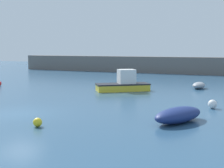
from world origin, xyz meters
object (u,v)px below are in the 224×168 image
cabin_cruiser_white (124,84)px  mooring_buoy_white (212,104)px  mooring_buoy_yellow (38,122)px  rowboat_white_midwater (178,115)px  dinghy_near_pier (199,85)px

cabin_cruiser_white → mooring_buoy_white: size_ratio=8.61×
mooring_buoy_white → mooring_buoy_yellow: mooring_buoy_white is taller
mooring_buoy_white → cabin_cruiser_white: bearing=145.9°
cabin_cruiser_white → rowboat_white_midwater: size_ratio=1.33×
cabin_cruiser_white → rowboat_white_midwater: (7.22, -10.53, -0.26)m
cabin_cruiser_white → mooring_buoy_white: (8.52, -5.78, -0.37)m
cabin_cruiser_white → mooring_buoy_yellow: bearing=57.2°
cabin_cruiser_white → rowboat_white_midwater: 12.77m
mooring_buoy_white → mooring_buoy_yellow: bearing=-132.0°
cabin_cruiser_white → dinghy_near_pier: 7.63m
dinghy_near_pier → mooring_buoy_yellow: size_ratio=4.86×
rowboat_white_midwater → mooring_buoy_white: 4.93m
dinghy_near_pier → mooring_buoy_yellow: dinghy_near_pier is taller
rowboat_white_midwater → mooring_buoy_white: rowboat_white_midwater is taller
mooring_buoy_yellow → mooring_buoy_white: bearing=48.0°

